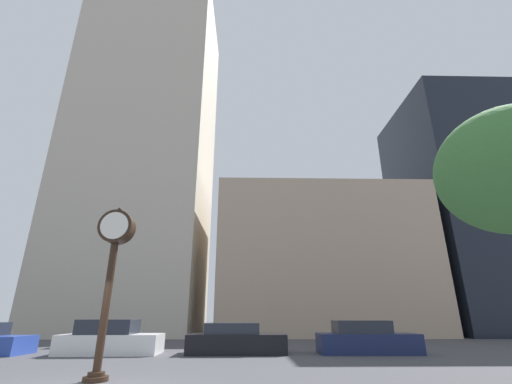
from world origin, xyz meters
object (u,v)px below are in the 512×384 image
street_clock (113,257)px  car_navy (366,339)px  car_white (111,339)px  bare_tree (512,171)px  car_black (236,340)px

street_clock → car_navy: bearing=35.5°
car_navy → street_clock: bearing=-143.1°
car_white → bare_tree: (12.63, -8.76, 4.40)m
street_clock → car_white: size_ratio=1.08×
car_black → bare_tree: bearing=-51.3°
car_black → car_white: bearing=-179.4°
street_clock → bare_tree: 10.86m
car_navy → bare_tree: (1.33, -8.68, 4.42)m
street_clock → car_white: 7.39m
car_white → car_black: size_ratio=0.99×
car_black → bare_tree: bare_tree is taller
car_navy → bare_tree: 9.83m
car_white → car_navy: bearing=-1.8°
car_navy → car_black: bearing=179.9°
car_navy → bare_tree: size_ratio=0.66×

